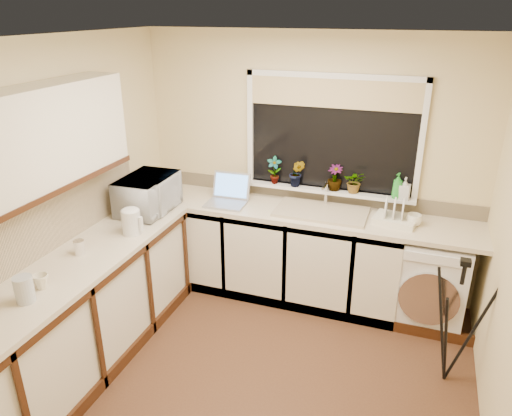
# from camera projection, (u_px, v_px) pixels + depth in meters

# --- Properties ---
(floor) EXTENTS (3.20, 3.20, 0.00)m
(floor) POSITION_uv_depth(u_px,v_px,m) (256.00, 375.00, 3.73)
(floor) COLOR #533321
(floor) RESTS_ON ground
(ceiling) EXTENTS (3.20, 3.20, 0.00)m
(ceiling) POSITION_uv_depth(u_px,v_px,m) (256.00, 39.00, 2.79)
(ceiling) COLOR white
(ceiling) RESTS_ON ground
(wall_back) EXTENTS (3.20, 0.00, 3.20)m
(wall_back) POSITION_uv_depth(u_px,v_px,m) (309.00, 167.00, 4.57)
(wall_back) COLOR beige
(wall_back) RESTS_ON ground
(wall_front) EXTENTS (3.20, 0.00, 3.20)m
(wall_front) POSITION_uv_depth(u_px,v_px,m) (133.00, 381.00, 1.95)
(wall_front) COLOR beige
(wall_front) RESTS_ON ground
(wall_left) EXTENTS (0.00, 3.00, 3.00)m
(wall_left) POSITION_uv_depth(u_px,v_px,m) (62.00, 202.00, 3.75)
(wall_left) COLOR beige
(wall_left) RESTS_ON ground
(base_cabinet_back) EXTENTS (2.55, 0.60, 0.86)m
(base_cabinet_back) POSITION_uv_depth(u_px,v_px,m) (266.00, 250.00, 4.71)
(base_cabinet_back) COLOR silver
(base_cabinet_back) RESTS_ON floor
(base_cabinet_left) EXTENTS (0.54, 2.40, 0.86)m
(base_cabinet_left) POSITION_uv_depth(u_px,v_px,m) (83.00, 316.00, 3.70)
(base_cabinet_left) COLOR silver
(base_cabinet_left) RESTS_ON floor
(worktop_back) EXTENTS (3.20, 0.60, 0.04)m
(worktop_back) POSITION_uv_depth(u_px,v_px,m) (300.00, 212.00, 4.44)
(worktop_back) COLOR beige
(worktop_back) RESTS_ON base_cabinet_back
(worktop_left) EXTENTS (0.60, 2.40, 0.04)m
(worktop_left) POSITION_uv_depth(u_px,v_px,m) (75.00, 265.00, 3.53)
(worktop_left) COLOR beige
(worktop_left) RESTS_ON base_cabinet_left
(upper_cabinet) EXTENTS (0.28, 1.90, 0.70)m
(upper_cabinet) POSITION_uv_depth(u_px,v_px,m) (20.00, 146.00, 3.09)
(upper_cabinet) COLOR silver
(upper_cabinet) RESTS_ON wall_left
(splashback_left) EXTENTS (0.02, 2.40, 0.45)m
(splashback_left) POSITION_uv_depth(u_px,v_px,m) (37.00, 229.00, 3.53)
(splashback_left) COLOR beige
(splashback_left) RESTS_ON wall_left
(splashback_back) EXTENTS (3.20, 0.02, 0.14)m
(splashback_back) POSITION_uv_depth(u_px,v_px,m) (308.00, 193.00, 4.65)
(splashback_back) COLOR beige
(splashback_back) RESTS_ON wall_back
(window_glass) EXTENTS (1.50, 0.02, 1.00)m
(window_glass) POSITION_uv_depth(u_px,v_px,m) (332.00, 135.00, 4.37)
(window_glass) COLOR black
(window_glass) RESTS_ON wall_back
(window_blind) EXTENTS (1.50, 0.02, 0.25)m
(window_blind) POSITION_uv_depth(u_px,v_px,m) (334.00, 94.00, 4.20)
(window_blind) COLOR tan
(window_blind) RESTS_ON wall_back
(windowsill) EXTENTS (1.60, 0.14, 0.03)m
(windowsill) POSITION_uv_depth(u_px,v_px,m) (327.00, 191.00, 4.52)
(windowsill) COLOR white
(windowsill) RESTS_ON wall_back
(sink) EXTENTS (0.82, 0.46, 0.03)m
(sink) POSITION_uv_depth(u_px,v_px,m) (321.00, 212.00, 4.36)
(sink) COLOR tan
(sink) RESTS_ON worktop_back
(faucet) EXTENTS (0.03, 0.03, 0.24)m
(faucet) POSITION_uv_depth(u_px,v_px,m) (326.00, 194.00, 4.48)
(faucet) COLOR silver
(faucet) RESTS_ON worktop_back
(washing_machine) EXTENTS (0.59, 0.57, 0.83)m
(washing_machine) POSITION_uv_depth(u_px,v_px,m) (430.00, 279.00, 4.24)
(washing_machine) COLOR silver
(washing_machine) RESTS_ON floor
(laptop) EXTENTS (0.38, 0.37, 0.26)m
(laptop) POSITION_uv_depth(u_px,v_px,m) (228.00, 195.00, 4.59)
(laptop) COLOR #9C9CA3
(laptop) RESTS_ON worktop_back
(kettle) EXTENTS (0.15, 0.15, 0.20)m
(kettle) POSITION_uv_depth(u_px,v_px,m) (131.00, 222.00, 3.94)
(kettle) COLOR silver
(kettle) RESTS_ON worktop_left
(dish_rack) EXTENTS (0.39, 0.32, 0.05)m
(dish_rack) POSITION_uv_depth(u_px,v_px,m) (395.00, 220.00, 4.16)
(dish_rack) COLOR silver
(dish_rack) RESTS_ON worktop_back
(tripod) EXTENTS (0.55, 0.55, 1.03)m
(tripod) POSITION_uv_depth(u_px,v_px,m) (454.00, 322.00, 3.49)
(tripod) COLOR black
(tripod) RESTS_ON floor
(glass_jug) EXTENTS (0.12, 0.12, 0.17)m
(glass_jug) POSITION_uv_depth(u_px,v_px,m) (24.00, 289.00, 3.03)
(glass_jug) COLOR #B3B8BF
(glass_jug) RESTS_ON worktop_left
(steel_jar) EXTENTS (0.08, 0.08, 0.11)m
(steel_jar) POSITION_uv_depth(u_px,v_px,m) (79.00, 247.00, 3.62)
(steel_jar) COLOR white
(steel_jar) RESTS_ON worktop_left
(microwave) EXTENTS (0.41, 0.59, 0.32)m
(microwave) POSITION_uv_depth(u_px,v_px,m) (148.00, 194.00, 4.36)
(microwave) COLOR white
(microwave) RESTS_ON worktop_left
(plant_a) EXTENTS (0.16, 0.12, 0.27)m
(plant_a) POSITION_uv_depth(u_px,v_px,m) (274.00, 170.00, 4.61)
(plant_a) COLOR #999999
(plant_a) RESTS_ON windowsill
(plant_b) EXTENTS (0.15, 0.12, 0.26)m
(plant_b) POSITION_uv_depth(u_px,v_px,m) (297.00, 173.00, 4.53)
(plant_b) COLOR #999999
(plant_b) RESTS_ON windowsill
(plant_c) EXTENTS (0.14, 0.14, 0.24)m
(plant_c) POSITION_uv_depth(u_px,v_px,m) (335.00, 178.00, 4.45)
(plant_c) COLOR #999999
(plant_c) RESTS_ON windowsill
(plant_d) EXTENTS (0.20, 0.18, 0.21)m
(plant_d) POSITION_uv_depth(u_px,v_px,m) (355.00, 182.00, 4.39)
(plant_d) COLOR #999999
(plant_d) RESTS_ON windowsill
(soap_bottle_green) EXTENTS (0.11, 0.11, 0.23)m
(soap_bottle_green) POSITION_uv_depth(u_px,v_px,m) (398.00, 186.00, 4.25)
(soap_bottle_green) COLOR green
(soap_bottle_green) RESTS_ON windowsill
(soap_bottle_clear) EXTENTS (0.10, 0.10, 0.20)m
(soap_bottle_clear) POSITION_uv_depth(u_px,v_px,m) (405.00, 188.00, 4.24)
(soap_bottle_clear) COLOR #999999
(soap_bottle_clear) RESTS_ON windowsill
(cup_back) EXTENTS (0.14, 0.14, 0.10)m
(cup_back) POSITION_uv_depth(u_px,v_px,m) (414.00, 220.00, 4.10)
(cup_back) COLOR white
(cup_back) RESTS_ON worktop_back
(cup_left) EXTENTS (0.11, 0.11, 0.10)m
(cup_left) POSITION_uv_depth(u_px,v_px,m) (41.00, 281.00, 3.19)
(cup_left) COLOR #EDE3C3
(cup_left) RESTS_ON worktop_left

